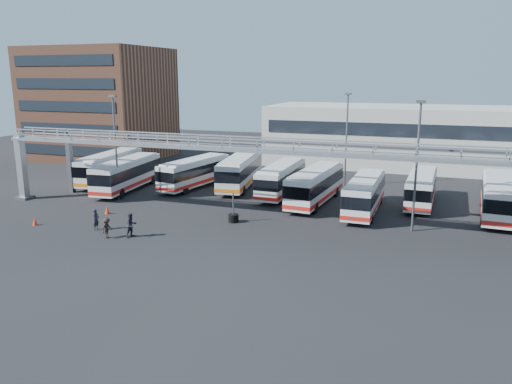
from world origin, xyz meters
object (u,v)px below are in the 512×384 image
(bus_2, at_px, (195,172))
(tire_stack, at_px, (233,217))
(bus_3, at_px, (240,170))
(pedestrian_c, at_px, (107,228))
(light_pole_back, at_px, (347,135))
(bus_5, at_px, (315,184))
(bus_0, at_px, (110,166))
(light_pole_mid, at_px, (417,160))
(cone_left, at_px, (35,221))
(bus_7, at_px, (421,187))
(bus_8, at_px, (498,196))
(bus_1, at_px, (127,173))
(pedestrian_a, at_px, (96,219))
(light_pole_left, at_px, (115,142))
(pedestrian_b, at_px, (131,225))
(bus_6, at_px, (365,193))
(cone_right, at_px, (107,210))
(bus_4, at_px, (281,178))

(bus_2, relative_size, tire_stack, 4.35)
(bus_3, height_order, pedestrian_c, bus_3)
(light_pole_back, bearing_deg, bus_5, -98.15)
(bus_3, bearing_deg, bus_0, -178.34)
(light_pole_mid, distance_m, cone_left, 31.03)
(bus_7, height_order, pedestrian_c, bus_7)
(light_pole_mid, bearing_deg, bus_3, 151.44)
(bus_7, relative_size, bus_8, 0.90)
(light_pole_back, bearing_deg, bus_1, -154.49)
(pedestrian_a, bearing_deg, cone_left, 92.00)
(light_pole_left, bearing_deg, light_pole_mid, -2.05)
(light_pole_back, bearing_deg, pedestrian_b, -116.65)
(bus_2, distance_m, bus_5, 14.25)
(light_pole_left, relative_size, bus_5, 0.91)
(bus_7, height_order, pedestrian_b, bus_7)
(light_pole_left, bearing_deg, bus_6, 8.11)
(light_pole_mid, xyz_separation_m, bus_8, (6.69, 6.78, -3.85))
(cone_left, relative_size, cone_right, 0.92)
(light_pole_back, height_order, bus_3, light_pole_back)
(bus_0, bearing_deg, bus_7, -3.40)
(bus_1, relative_size, bus_6, 1.08)
(pedestrian_a, height_order, cone_right, pedestrian_a)
(cone_left, relative_size, tire_stack, 0.26)
(light_pole_back, height_order, bus_6, light_pole_back)
(light_pole_left, distance_m, bus_5, 19.78)
(light_pole_mid, relative_size, pedestrian_b, 5.43)
(bus_8, relative_size, tire_stack, 4.58)
(bus_8, distance_m, pedestrian_a, 33.87)
(light_pole_left, xyz_separation_m, cone_right, (2.23, -4.95, -5.38))
(light_pole_back, height_order, bus_1, light_pole_back)
(light_pole_back, height_order, pedestrian_a, light_pole_back)
(bus_6, xyz_separation_m, bus_8, (11.07, 2.41, 0.12))
(bus_2, relative_size, bus_7, 1.06)
(bus_3, height_order, bus_8, bus_3)
(pedestrian_c, bearing_deg, cone_left, 88.99)
(bus_0, bearing_deg, light_pole_left, -54.86)
(bus_5, bearing_deg, bus_3, 160.64)
(bus_1, distance_m, pedestrian_a, 14.27)
(bus_0, relative_size, bus_6, 1.09)
(bus_6, xyz_separation_m, cone_right, (-21.40, -8.31, -1.41))
(bus_4, bearing_deg, light_pole_left, -154.37)
(bus_6, height_order, pedestrian_c, bus_6)
(bus_4, bearing_deg, bus_5, -29.11)
(bus_4, bearing_deg, bus_3, 159.65)
(light_pole_mid, height_order, bus_7, light_pole_mid)
(bus_4, height_order, pedestrian_c, bus_4)
(light_pole_mid, bearing_deg, pedestrian_c, -155.86)
(bus_4, xyz_separation_m, bus_8, (20.06, -1.50, 0.10))
(bus_7, relative_size, pedestrian_a, 5.85)
(bus_6, bearing_deg, light_pole_left, -171.70)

